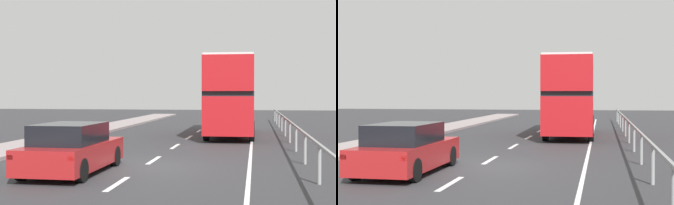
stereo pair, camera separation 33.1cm
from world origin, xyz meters
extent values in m
cube|color=#313134|center=(0.00, 0.00, -0.05)|extent=(74.62, 120.00, 0.10)
cube|color=silver|center=(0.00, -3.25, 0.00)|extent=(0.16, 2.19, 0.01)
cube|color=silver|center=(0.00, 1.57, 0.00)|extent=(0.16, 2.19, 0.01)
cube|color=silver|center=(0.00, 6.40, 0.00)|extent=(0.16, 2.19, 0.01)
cube|color=silver|center=(0.00, 11.23, 0.00)|extent=(0.16, 2.19, 0.01)
cube|color=silver|center=(0.00, 16.05, 0.00)|extent=(0.16, 2.19, 0.01)
cube|color=silver|center=(0.00, 20.88, 0.00)|extent=(0.16, 2.19, 0.01)
cube|color=silver|center=(0.00, 25.70, 0.00)|extent=(0.16, 2.19, 0.01)
cube|color=silver|center=(0.00, 30.53, 0.00)|extent=(0.16, 2.19, 0.01)
cube|color=silver|center=(3.33, 9.00, 0.00)|extent=(0.12, 46.00, 0.01)
cube|color=gray|center=(5.13, 9.00, 1.01)|extent=(0.08, 42.00, 0.08)
cylinder|color=gray|center=(5.13, -6.27, 0.50)|extent=(0.10, 0.10, 1.01)
cylinder|color=gray|center=(5.13, -2.45, 0.50)|extent=(0.10, 0.10, 1.01)
cylinder|color=gray|center=(5.13, 1.36, 0.50)|extent=(0.10, 0.10, 1.01)
cylinder|color=gray|center=(5.13, 5.18, 0.50)|extent=(0.10, 0.10, 1.01)
cylinder|color=gray|center=(5.13, 9.00, 0.50)|extent=(0.10, 0.10, 1.01)
cylinder|color=gray|center=(5.13, 12.82, 0.50)|extent=(0.10, 0.10, 1.01)
cylinder|color=gray|center=(5.13, 16.64, 0.50)|extent=(0.10, 0.10, 1.01)
cylinder|color=gray|center=(5.13, 20.45, 0.50)|extent=(0.10, 0.10, 1.01)
cylinder|color=gray|center=(5.13, 24.27, 0.50)|extent=(0.10, 0.10, 1.01)
cylinder|color=gray|center=(5.13, 28.09, 0.50)|extent=(0.10, 0.10, 1.01)
cube|color=#AD1419|center=(2.17, 12.82, 1.29)|extent=(2.57, 10.08, 1.88)
cube|color=black|center=(2.17, 12.82, 2.35)|extent=(2.58, 9.68, 0.24)
cube|color=#AD1419|center=(2.17, 12.82, 3.32)|extent=(2.57, 10.08, 1.70)
cube|color=silver|center=(2.17, 12.82, 4.22)|extent=(2.51, 9.88, 0.10)
cube|color=black|center=(2.10, 17.82, 1.38)|extent=(2.18, 0.07, 1.31)
cube|color=yellow|center=(2.10, 17.82, 3.75)|extent=(1.45, 0.06, 0.28)
cylinder|color=black|center=(1.00, 16.42, 0.50)|extent=(0.29, 1.00, 1.00)
cylinder|color=black|center=(3.23, 16.46, 0.50)|extent=(0.29, 1.00, 1.00)
cylinder|color=black|center=(1.10, 9.38, 0.50)|extent=(0.29, 1.00, 1.00)
cylinder|color=black|center=(3.33, 9.41, 0.50)|extent=(0.29, 1.00, 1.00)
cube|color=maroon|center=(-1.80, -1.64, 0.53)|extent=(1.87, 4.59, 0.71)
cube|color=black|center=(-1.80, -1.87, 1.18)|extent=(1.63, 2.53, 0.58)
cube|color=red|center=(-2.63, -3.89, 0.71)|extent=(0.16, 0.06, 0.12)
cube|color=red|center=(-1.00, -3.91, 0.71)|extent=(0.16, 0.06, 0.12)
cylinder|color=black|center=(-2.62, -0.05, 0.32)|extent=(0.21, 0.64, 0.64)
cylinder|color=black|center=(-0.95, -0.07, 0.32)|extent=(0.21, 0.64, 0.64)
cylinder|color=black|center=(-2.64, -3.22, 0.32)|extent=(0.21, 0.64, 0.64)
cylinder|color=black|center=(-0.98, -3.24, 0.32)|extent=(0.21, 0.64, 0.64)
camera|label=1|loc=(3.51, -15.98, 2.31)|focal=54.66mm
camera|label=2|loc=(3.84, -15.92, 2.31)|focal=54.66mm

